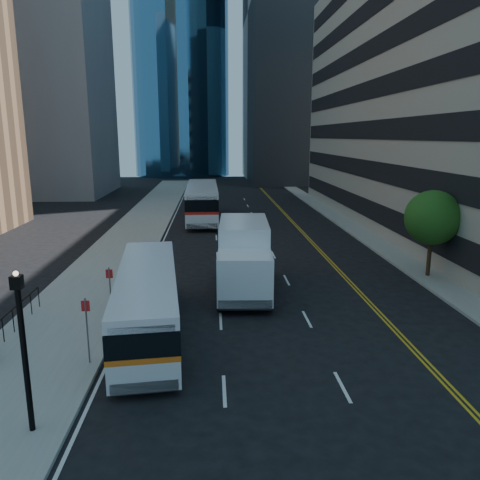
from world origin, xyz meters
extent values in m
plane|color=black|center=(0.00, 0.00, 0.00)|extent=(160.00, 160.00, 0.00)
cube|color=gray|center=(-10.50, 25.00, 0.07)|extent=(5.00, 90.00, 0.15)
cube|color=gray|center=(9.00, 25.00, 0.07)|extent=(2.00, 90.00, 0.15)
cube|color=gray|center=(18.00, 72.00, 30.00)|extent=(30.00, 28.00, 60.00)
cube|color=gray|center=(-28.00, 52.00, 17.50)|extent=(18.00, 18.00, 35.00)
cylinder|color=#332114|center=(9.00, 8.00, 1.25)|extent=(0.24, 0.24, 2.20)
sphere|color=#1D4F16|center=(9.00, 8.00, 3.65)|extent=(3.20, 3.20, 3.20)
cylinder|color=black|center=(-9.00, -6.00, 2.25)|extent=(0.16, 0.16, 4.20)
cube|color=black|center=(-9.00, -6.00, 4.53)|extent=(0.28, 0.28, 0.36)
cube|color=silver|center=(-6.60, 0.87, 0.81)|extent=(3.46, 11.03, 0.99)
cube|color=orange|center=(-6.60, 0.87, 1.40)|extent=(3.48, 11.05, 0.20)
cube|color=black|center=(-6.60, 0.87, 1.90)|extent=(3.48, 11.05, 0.81)
cube|color=silver|center=(-6.60, 0.87, 2.58)|extent=(3.46, 11.03, 0.45)
cylinder|color=black|center=(-7.31, -2.48, 0.45)|extent=(0.36, 0.93, 0.90)
cylinder|color=black|center=(-5.22, -2.26, 0.45)|extent=(0.36, 0.93, 0.90)
cylinder|color=black|center=(-7.95, 3.64, 0.45)|extent=(0.36, 0.93, 0.90)
cylinder|color=black|center=(-5.85, 3.85, 0.45)|extent=(0.36, 0.93, 0.90)
cube|color=silver|center=(-4.79, 28.68, 1.01)|extent=(3.07, 13.54, 1.24)
cube|color=red|center=(-4.79, 28.68, 1.74)|extent=(3.09, 13.56, 0.25)
cube|color=black|center=(-4.79, 28.68, 2.36)|extent=(3.09, 13.56, 1.01)
cube|color=silver|center=(-4.79, 28.68, 3.21)|extent=(3.07, 13.54, 0.56)
cylinder|color=black|center=(-6.09, 24.61, 0.56)|extent=(0.35, 1.13, 1.13)
cylinder|color=black|center=(-3.40, 24.64, 0.56)|extent=(0.35, 1.13, 1.13)
cylinder|color=black|center=(-6.17, 32.27, 0.56)|extent=(0.35, 1.13, 1.13)
cylinder|color=black|center=(-3.49, 32.30, 0.56)|extent=(0.35, 1.13, 1.13)
cube|color=white|center=(-2.28, 3.57, 1.60)|extent=(2.77, 2.56, 2.31)
cube|color=black|center=(-2.34, 2.52, 2.04)|extent=(2.44, 0.19, 1.21)
cube|color=white|center=(-2.08, 7.41, 2.26)|extent=(2.92, 5.42, 2.86)
cube|color=black|center=(-2.14, 6.20, 0.61)|extent=(2.43, 7.36, 0.28)
cylinder|color=black|center=(-3.49, 3.41, 0.53)|extent=(0.36, 1.07, 1.06)
cylinder|color=black|center=(-1.10, 3.28, 0.53)|extent=(0.36, 1.07, 1.06)
cylinder|color=black|center=(-3.20, 8.90, 0.53)|extent=(0.36, 1.07, 1.06)
cylinder|color=black|center=(-0.80, 8.78, 0.53)|extent=(0.36, 1.07, 1.06)
camera|label=1|loc=(-3.83, -18.11, 8.30)|focal=35.00mm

